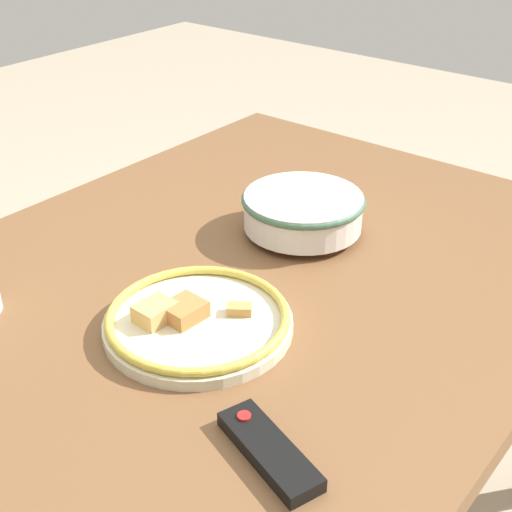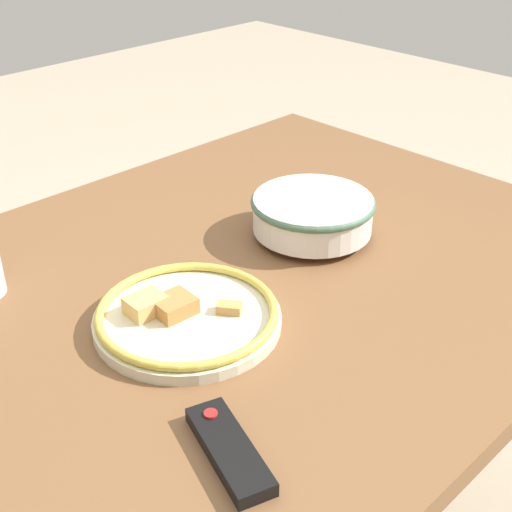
% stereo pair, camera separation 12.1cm
% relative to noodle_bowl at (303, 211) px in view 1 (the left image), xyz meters
% --- Properties ---
extents(dining_table, '(1.38, 1.02, 0.78)m').
position_rel_noodle_bowl_xyz_m(dining_table, '(0.20, 0.01, -0.13)').
color(dining_table, brown).
rests_on(dining_table, ground_plane).
extents(noodle_bowl, '(0.23, 0.23, 0.08)m').
position_rel_noodle_bowl_xyz_m(noodle_bowl, '(0.00, 0.00, 0.00)').
color(noodle_bowl, silver).
rests_on(noodle_bowl, dining_table).
extents(food_plate, '(0.29, 0.29, 0.05)m').
position_rel_noodle_bowl_xyz_m(food_plate, '(0.35, 0.05, -0.03)').
color(food_plate, beige).
rests_on(food_plate, dining_table).
extents(tv_remote, '(0.10, 0.17, 0.02)m').
position_rel_noodle_bowl_xyz_m(tv_remote, '(0.49, 0.30, -0.04)').
color(tv_remote, black).
rests_on(tv_remote, dining_table).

